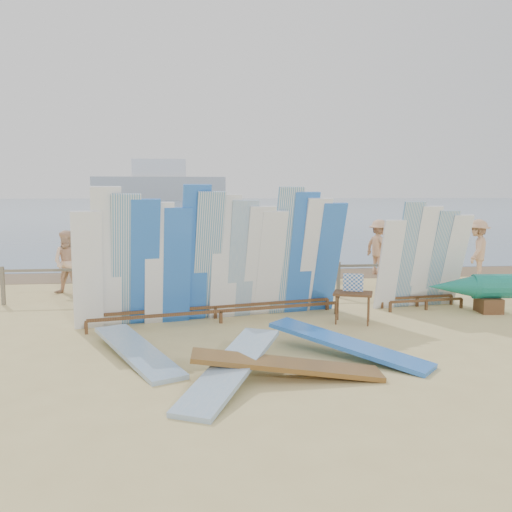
{
  "coord_description": "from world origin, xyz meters",
  "views": [
    {
      "loc": [
        0.51,
        -10.0,
        2.6
      ],
      "look_at": [
        1.92,
        2.85,
        1.09
      ],
      "focal_mm": 38.0,
      "sensor_mm": 36.0,
      "label": 1
    }
  ],
  "objects": [
    {
      "name": "fence",
      "position": [
        0.0,
        3.0,
        0.63
      ],
      "size": [
        12.08,
        0.08,
        0.9
      ],
      "color": "#766D59",
      "rests_on": "ground"
    },
    {
      "name": "beachgoer_4",
      "position": [
        1.05,
        4.9,
        0.85
      ],
      "size": [
        0.86,
        1.08,
        1.7
      ],
      "primitive_type": "imported",
      "rotation": [
        0.0,
        0.0,
        4.2
      ],
      "color": "#8C6042",
      "rests_on": "ground"
    },
    {
      "name": "beachgoer_9",
      "position": [
        6.28,
        6.62,
        0.88
      ],
      "size": [
        0.87,
        1.23,
        1.76
      ],
      "primitive_type": "imported",
      "rotation": [
        0.0,
        0.0,
        1.97
      ],
      "color": "tan",
      "rests_on": "ground"
    },
    {
      "name": "flat_board_d",
      "position": [
        2.88,
        -1.83,
        0.0
      ],
      "size": [
        2.36,
        2.22,
        0.41
      ],
      "primitive_type": "cube",
      "rotation": [
        0.13,
        0.0,
        0.83
      ],
      "color": "blue",
      "rests_on": "ground"
    },
    {
      "name": "flat_board_a",
      "position": [
        -0.46,
        -1.52,
        0.0
      ],
      "size": [
        1.69,
        2.67,
        0.24
      ],
      "primitive_type": "cube",
      "rotation": [
        0.06,
        0.0,
        0.45
      ],
      "color": "#7CA2C6",
      "rests_on": "ground"
    },
    {
      "name": "beachgoer_2",
      "position": [
        -2.78,
        4.24,
        0.82
      ],
      "size": [
        0.86,
        0.53,
        1.65
      ],
      "primitive_type": "imported",
      "rotation": [
        0.0,
        0.0,
        6.09
      ],
      "color": "beige",
      "rests_on": "ground"
    },
    {
      "name": "vendor_table",
      "position": [
        3.6,
        0.37,
        0.33
      ],
      "size": [
        0.89,
        0.76,
        1.0
      ],
      "rotation": [
        0.0,
        0.0,
        -0.36
      ],
      "color": "brown",
      "rests_on": "ground"
    },
    {
      "name": "main_surfboard_rack",
      "position": [
        0.92,
        0.85,
        1.24
      ],
      "size": [
        5.54,
        1.86,
        2.77
      ],
      "rotation": [
        0.0,
        0.0,
        0.22
      ],
      "color": "brown",
      "rests_on": "ground"
    },
    {
      "name": "beachgoer_5",
      "position": [
        0.84,
        6.91,
        0.84
      ],
      "size": [
        0.79,
        1.62,
        1.67
      ],
      "primitive_type": "imported",
      "rotation": [
        0.0,
        0.0,
        1.38
      ],
      "color": "beige",
      "rests_on": "ground"
    },
    {
      "name": "beachgoer_7",
      "position": [
        4.15,
        6.17,
        0.82
      ],
      "size": [
        0.55,
        0.68,
        1.64
      ],
      "primitive_type": "imported",
      "rotation": [
        0.0,
        0.0,
        1.12
      ],
      "color": "#8C6042",
      "rests_on": "ground"
    },
    {
      "name": "beachgoer_3",
      "position": [
        -0.37,
        4.98,
        0.8
      ],
      "size": [
        1.1,
        0.61,
        1.61
      ],
      "primitive_type": "imported",
      "rotation": [
        0.0,
        0.0,
        0.18
      ],
      "color": "tan",
      "rests_on": "ground"
    },
    {
      "name": "beachgoer_10",
      "position": [
        7.26,
        5.3,
        0.94
      ],
      "size": [
        1.18,
        1.01,
        1.88
      ],
      "primitive_type": "imported",
      "rotation": [
        0.0,
        0.0,
        3.73
      ],
      "color": "#8C6042",
      "rests_on": "ground"
    },
    {
      "name": "side_surfboard_rack",
      "position": [
        5.55,
        1.56,
        1.09
      ],
      "size": [
        2.15,
        0.89,
        2.42
      ],
      "rotation": [
        0.0,
        0.0,
        0.13
      ],
      "color": "brown",
      "rests_on": "ground"
    },
    {
      "name": "wet_sand_strip",
      "position": [
        0.0,
        7.2,
        0.0
      ],
      "size": [
        40.0,
        2.6,
        0.01
      ],
      "primitive_type": "cube",
      "color": "brown",
      "rests_on": "ground"
    },
    {
      "name": "beachgoer_1",
      "position": [
        -2.59,
        6.05,
        0.95
      ],
      "size": [
        0.79,
        0.68,
        1.9
      ],
      "primitive_type": "imported",
      "rotation": [
        0.0,
        0.0,
        2.59
      ],
      "color": "#8C6042",
      "rests_on": "ground"
    },
    {
      "name": "flat_board_c",
      "position": [
        1.75,
        -2.7,
        0.0
      ],
      "size": [
        2.72,
        0.71,
        0.39
      ],
      "primitive_type": "cube",
      "rotation": [
        0.12,
        0.0,
        1.51
      ],
      "color": "brown",
      "rests_on": "ground"
    },
    {
      "name": "beachgoer_8",
      "position": [
        5.71,
        3.6,
        0.84
      ],
      "size": [
        0.91,
        0.68,
        1.68
      ],
      "primitive_type": "imported",
      "rotation": [
        0.0,
        0.0,
        3.54
      ],
      "color": "beige",
      "rests_on": "ground"
    },
    {
      "name": "ground",
      "position": [
        0.0,
        0.0,
        0.0
      ],
      "size": [
        160.0,
        160.0,
        0.0
      ],
      "primitive_type": "plane",
      "color": "#D9C47D",
      "rests_on": "ground"
    },
    {
      "name": "distant_ship",
      "position": [
        -12.0,
        180.0,
        5.31
      ],
      "size": [
        45.0,
        8.0,
        14.0
      ],
      "color": "#999EA3",
      "rests_on": "ocean"
    },
    {
      "name": "flat_board_b",
      "position": [
        0.96,
        -2.81,
        0.0
      ],
      "size": [
        1.66,
        2.67,
        0.44
      ],
      "primitive_type": "cube",
      "rotation": [
        0.14,
        0.0,
        -0.44
      ],
      "color": "#7CA2C6",
      "rests_on": "ground"
    },
    {
      "name": "beachgoer_6",
      "position": [
        2.5,
        4.79,
        0.78
      ],
      "size": [
        0.62,
        0.84,
        1.55
      ],
      "primitive_type": "imported",
      "rotation": [
        0.0,
        0.0,
        1.19
      ],
      "color": "tan",
      "rests_on": "ground"
    },
    {
      "name": "beach_chair_right",
      "position": [
        0.99,
        3.69,
        0.24
      ],
      "size": [
        0.68,
        0.69,
        0.82
      ],
      "rotation": [
        0.0,
        0.0,
        0.39
      ],
      "color": "red",
      "rests_on": "ground"
    },
    {
      "name": "beach_chair_left",
      "position": [
        0.63,
        3.53,
        0.27
      ],
      "size": [
        0.78,
        0.79,
        0.91
      ],
      "rotation": [
        0.0,
        0.0,
        -0.48
      ],
      "color": "red",
      "rests_on": "ground"
    },
    {
      "name": "beachgoer_extra_0",
      "position": [
        8.77,
        5.13,
        0.91
      ],
      "size": [
        1.11,
        1.24,
        1.83
      ],
      "primitive_type": "imported",
      "rotation": [
        0.0,
        0.0,
        4.06
      ],
      "color": "tan",
      "rests_on": "ground"
    },
    {
      "name": "ocean",
      "position": [
        0.0,
        128.0,
        0.0
      ],
      "size": [
        320.0,
        240.0,
        0.02
      ],
      "primitive_type": "cube",
      "color": "slate",
      "rests_on": "ground"
    },
    {
      "name": "stroller",
      "position": [
        2.57,
        3.88,
        0.48
      ],
      "size": [
        0.75,
        0.96,
        1.2
      ],
      "rotation": [
        0.0,
        0.0,
        -0.18
      ],
      "color": "red",
      "rests_on": "ground"
    }
  ]
}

